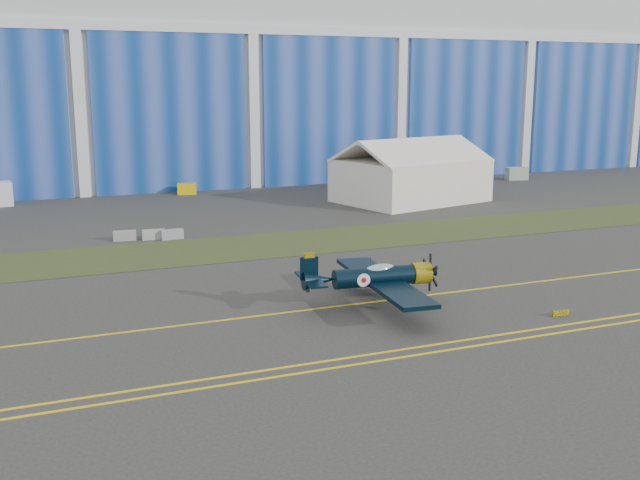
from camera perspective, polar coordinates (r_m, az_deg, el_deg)
name	(u,v)px	position (r m, az deg, el deg)	size (l,w,h in m)	color
ground	(160,303)	(49.31, -12.08, -4.73)	(260.00, 260.00, 0.00)	#383835
grass_median	(128,257)	(62.71, -14.44, -1.25)	(260.00, 10.00, 0.02)	#475128
hangar	(64,75)	(118.67, -18.93, 11.82)	(220.00, 45.70, 30.00)	silver
taxiway_centreline	(176,326)	(44.61, -10.89, -6.45)	(200.00, 0.20, 0.02)	yellow
edge_line_near	(219,386)	(35.92, -7.74, -10.96)	(80.00, 0.20, 0.02)	yellow
edge_line_far	(213,378)	(36.82, -8.14, -10.38)	(80.00, 0.20, 0.02)	yellow
guard_board_right	(561,313)	(47.89, 17.87, -5.33)	(1.20, 0.15, 0.35)	yellow
warbird	(375,277)	(47.16, 4.18, -2.81)	(11.28, 13.14, 3.61)	black
tent	(411,170)	(89.49, 6.94, 5.35)	(18.63, 15.46, 7.55)	white
tug	(187,189)	(96.38, -10.10, 3.86)	(2.35, 1.47, 1.37)	#E0BE09
gse_box	(517,174)	(112.66, 14.75, 4.92)	(3.03, 1.61, 1.82)	#8FAD97
barrier_a	(125,236)	(69.17, -14.66, 0.32)	(2.00, 0.60, 0.90)	gray
barrier_b	(153,235)	(69.09, -12.57, 0.41)	(2.00, 0.60, 0.90)	#989B95
barrier_c	(172,234)	(68.81, -11.20, 0.42)	(2.00, 0.60, 0.90)	gray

